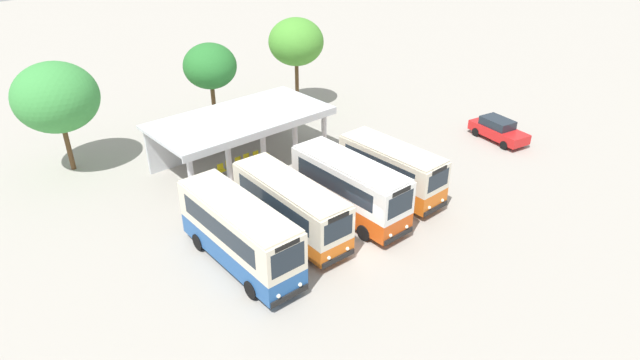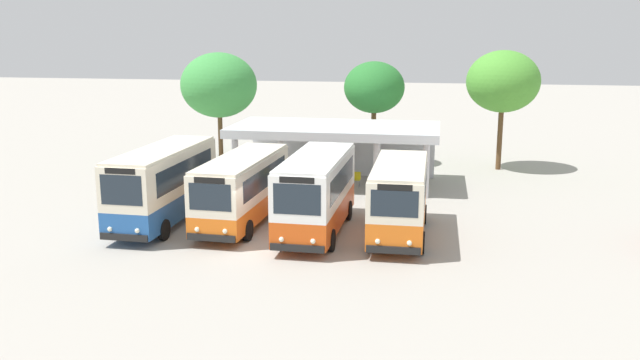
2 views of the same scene
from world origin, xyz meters
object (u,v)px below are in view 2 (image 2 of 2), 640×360
city_bus_nearest_orange (163,182)px  waiting_chair_fourth_seat (332,177)px  waiting_chair_second_from_end (307,176)px  city_bus_second_in_row (242,187)px  waiting_chair_far_end_seat (357,178)px  waiting_chair_fifth_seat (344,178)px  city_bus_fourth_amber (399,197)px  city_bus_middle_cream (316,191)px  waiting_chair_middle_seat (319,177)px  waiting_chair_end_by_column (295,176)px

city_bus_nearest_orange → waiting_chair_fourth_seat: city_bus_nearest_orange is taller
waiting_chair_second_from_end → waiting_chair_fourth_seat: (1.41, 0.01, 0.00)m
city_bus_second_in_row → waiting_chair_fourth_seat: (2.78, 8.16, -1.20)m
waiting_chair_far_end_seat → waiting_chair_fifth_seat: bearing=-172.9°
city_bus_fourth_amber → waiting_chair_second_from_end: city_bus_fourth_amber is taller
city_bus_middle_cream → waiting_chair_middle_seat: city_bus_middle_cream is taller
city_bus_fourth_amber → waiting_chair_fourth_seat: city_bus_fourth_amber is taller
city_bus_second_in_row → waiting_chair_end_by_column: (0.66, 8.02, -1.20)m
waiting_chair_middle_seat → city_bus_second_in_row: bearing=-104.3°
city_bus_fourth_amber → waiting_chair_middle_seat: 10.26m
city_bus_middle_cream → waiting_chair_end_by_column: 9.40m
waiting_chair_fourth_seat → city_bus_second_in_row: bearing=-108.8°
waiting_chair_middle_seat → waiting_chair_far_end_seat: size_ratio=1.00×
city_bus_middle_cream → city_bus_fourth_amber: 3.56m
city_bus_nearest_orange → city_bus_fourth_amber: size_ratio=1.15×
waiting_chair_second_from_end → waiting_chair_fourth_seat: bearing=0.3°
waiting_chair_middle_seat → waiting_chair_far_end_seat: (2.12, 0.06, 0.00)m
city_bus_second_in_row → waiting_chair_fifth_seat: (3.49, 8.08, -1.20)m
city_bus_second_in_row → city_bus_middle_cream: size_ratio=1.05×
waiting_chair_end_by_column → city_bus_second_in_row: bearing=-94.7°
waiting_chair_end_by_column → waiting_chair_far_end_seat: bearing=2.4°
city_bus_second_in_row → waiting_chair_second_from_end: size_ratio=9.30×
city_bus_fourth_amber → city_bus_second_in_row: bearing=174.0°
city_bus_fourth_amber → waiting_chair_middle_seat: (-5.03, 8.86, -1.24)m
waiting_chair_fourth_seat → waiting_chair_far_end_seat: bearing=0.2°
city_bus_middle_cream → waiting_chair_fourth_seat: bearing=94.9°
city_bus_middle_cream → waiting_chair_middle_seat: size_ratio=8.88×
city_bus_nearest_orange → waiting_chair_second_from_end: (4.92, 8.70, -1.39)m
waiting_chair_second_from_end → city_bus_nearest_orange: bearing=-119.5°
waiting_chair_middle_seat → city_bus_fourth_amber: bearing=-60.4°
city_bus_second_in_row → waiting_chair_middle_seat: 8.46m
city_bus_nearest_orange → city_bus_second_in_row: size_ratio=1.00×
city_bus_middle_cream → waiting_chair_middle_seat: (-1.48, 8.93, -1.36)m
waiting_chair_end_by_column → waiting_chair_fourth_seat: same height
city_bus_fourth_amber → waiting_chair_fourth_seat: (-4.33, 8.91, -1.24)m
waiting_chair_fifth_seat → waiting_chair_far_end_seat: bearing=7.1°
waiting_chair_middle_seat → waiting_chair_fifth_seat: size_ratio=1.00×
city_bus_middle_cream → waiting_chair_second_from_end: bearing=103.7°
waiting_chair_end_by_column → waiting_chair_second_from_end: bearing=10.7°
waiting_chair_second_from_end → city_bus_second_in_row: bearing=-99.5°
waiting_chair_second_from_end → waiting_chair_fourth_seat: 1.41m
city_bus_second_in_row → city_bus_middle_cream: (3.55, -0.82, 0.15)m
waiting_chair_middle_seat → waiting_chair_fifth_seat: same height
waiting_chair_fourth_seat → waiting_chair_far_end_seat: 1.41m
waiting_chair_far_end_seat → waiting_chair_end_by_column: bearing=-177.6°
waiting_chair_end_by_column → waiting_chair_far_end_seat: size_ratio=1.00×
city_bus_middle_cream → waiting_chair_fourth_seat: (-0.77, 8.99, -1.36)m
city_bus_middle_cream → waiting_chair_second_from_end: (-2.19, 8.98, -1.36)m
city_bus_second_in_row → waiting_chair_middle_seat: city_bus_second_in_row is taller
waiting_chair_fifth_seat → waiting_chair_far_end_seat: 0.71m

